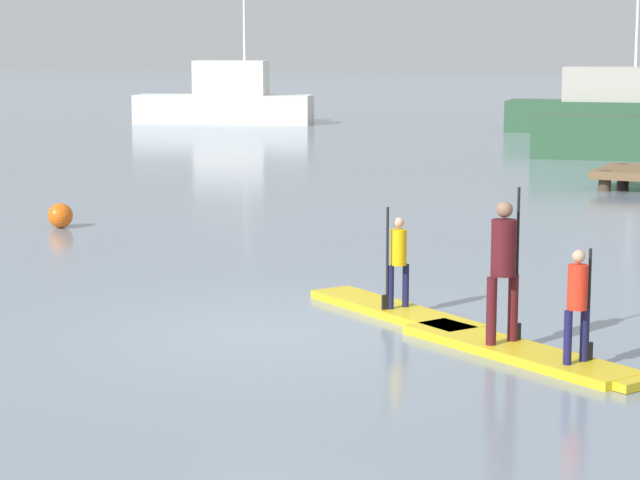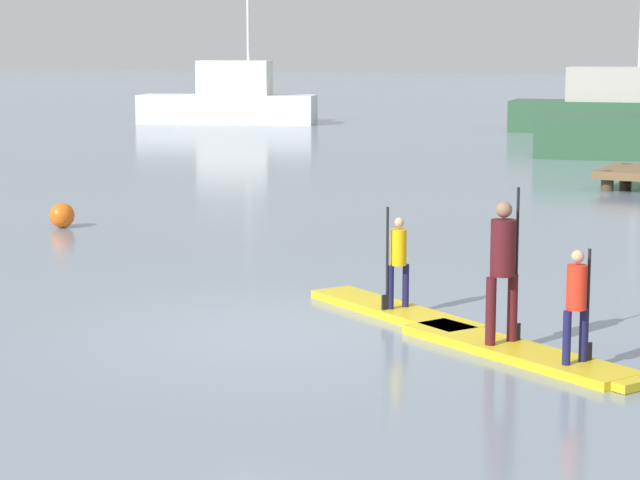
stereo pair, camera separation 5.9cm
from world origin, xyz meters
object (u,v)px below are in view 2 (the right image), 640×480
Objects in this scene: paddleboard_far at (521,353)px; fishing_boat_white_large at (624,108)px; paddler_child_front at (577,300)px; motor_boat_small_navy at (229,101)px; paddler_child_solo at (398,257)px; paddler_adult at (503,262)px; paddleboard_near at (398,312)px; mooring_buoy_near at (62,215)px.

fishing_boat_white_large is at bearing 101.16° from paddleboard_far.
paddler_child_front is 0.13× the size of fishing_boat_white_large.
paddleboard_far is at bearing -54.94° from motor_boat_small_navy.
paddleboard_far is (1.95, -1.29, -0.67)m from paddler_child_solo.
motor_boat_small_navy is at bearing 124.87° from paddler_adult.
motor_boat_small_navy is (-22.16, 31.80, -0.02)m from paddler_adult.
paddleboard_near is 36.88m from motor_boat_small_navy.
paddler_adult is 11.23m from mooring_buoy_near.
paddler_adult is 1.07m from paddler_child_front.
paddler_adult is at bearing 152.39° from paddler_child_front.
paddleboard_near is 0.38× the size of motor_boat_small_navy.
fishing_boat_white_large is (-4.75, 32.68, 0.20)m from paddler_child_solo.
fishing_boat_white_large is (-7.37, 34.31, 0.18)m from paddler_child_front.
fishing_boat_white_large is (-6.70, 33.97, 0.87)m from paddleboard_far.
motor_boat_small_navy reaches higher than fishing_boat_white_large.
motor_boat_small_navy is at bearing -172.69° from fishing_boat_white_large.
mooring_buoy_near is at bearing 152.26° from paddler_child_front.
paddleboard_near is 0.33× the size of fishing_boat_white_large.
paddler_child_solo is 3.08m from paddler_child_front.
mooring_buoy_near is (-8.24, 4.07, 0.17)m from paddleboard_near.
paddler_child_solo is 9.20m from mooring_buoy_near.
paddler_child_front is (0.93, -0.49, -0.23)m from paddler_adult.
paddleboard_far is 0.41× the size of motor_boat_small_navy.
mooring_buoy_near reaches higher than paddleboard_far.
mooring_buoy_near is at bearing 152.21° from paddleboard_far.
motor_boat_small_navy is at bearing 114.73° from mooring_buoy_near.
paddleboard_far is at bearing -33.69° from paddleboard_near.
fishing_boat_white_large is at bearing 98.29° from paddleboard_near.
motor_boat_small_navy is at bearing 123.73° from paddler_child_solo.
paddleboard_near is 6.36× the size of mooring_buoy_near.
paddler_adult reaches higher than paddleboard_far.
mooring_buoy_near is (-10.85, 5.70, -0.52)m from paddler_child_front.
paddler_child_solo is 0.41× the size of paddleboard_far.
paddler_child_front is at bearing -31.82° from paddler_child_solo.
paddler_adult is at bearing -79.21° from fishing_boat_white_large.
paddler_child_front is 39.70m from motor_boat_small_navy.
paddleboard_far is 2.66× the size of paddler_child_front.
paddler_adult is 34.43m from fishing_boat_white_large.
motor_boat_small_navy reaches higher than paddleboard_near.
fishing_boat_white_large is at bearing 83.07° from mooring_buoy_near.
paddler_adult is 0.22× the size of motor_boat_small_navy.
mooring_buoy_near is at bearing 153.63° from paddler_child_solo.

